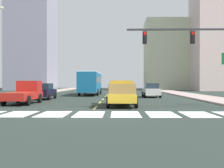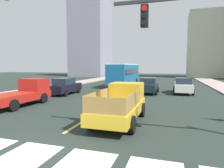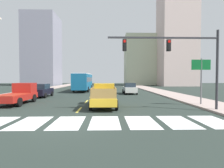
{
  "view_description": "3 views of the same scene",
  "coord_description": "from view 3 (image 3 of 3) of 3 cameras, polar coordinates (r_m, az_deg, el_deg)",
  "views": [
    {
      "loc": [
        1.61,
        -15.52,
        1.79
      ],
      "look_at": [
        0.94,
        16.02,
        1.64
      ],
      "focal_mm": 43.95,
      "sensor_mm": 36.0,
      "label": 1
    },
    {
      "loc": [
        4.49,
        -4.53,
        2.93
      ],
      "look_at": [
        -1.33,
        14.45,
        1.16
      ],
      "focal_mm": 31.32,
      "sensor_mm": 36.0,
      "label": 2
    },
    {
      "loc": [
        2.17,
        -10.0,
        2.46
      ],
      "look_at": [
        2.86,
        15.19,
        1.64
      ],
      "focal_mm": 28.98,
      "sensor_mm": 36.0,
      "label": 3
    }
  ],
  "objects": [
    {
      "name": "ground_plane",
      "position": [
        10.53,
        -13.73,
        -11.72
      ],
      "size": [
        160.0,
        160.0,
        0.0
      ],
      "primitive_type": "plane",
      "color": "#242E29"
    },
    {
      "name": "sidewalk_right",
      "position": [
        29.62,
        16.88,
        -2.83
      ],
      "size": [
        3.65,
        110.0,
        0.15
      ],
      "primitive_type": "cube",
      "color": "#A38F87",
      "rests_on": "ground"
    },
    {
      "name": "sidewalk_left",
      "position": [
        31.26,
        -27.59,
        -2.72
      ],
      "size": [
        3.65,
        110.0,
        0.15
      ],
      "primitive_type": "cube",
      "color": "#A38F87",
      "rests_on": "ground"
    },
    {
      "name": "crosswalk_stripe_3",
      "position": [
        11.13,
        -24.28,
        -11.06
      ],
      "size": [
        1.63,
        3.1,
        0.01
      ],
      "primitive_type": "cube",
      "color": "silver",
      "rests_on": "ground"
    },
    {
      "name": "crosswalk_stripe_4",
      "position": [
        10.52,
        -13.73,
        -11.69
      ],
      "size": [
        1.63,
        3.1,
        0.01
      ],
      "primitive_type": "cube",
      "color": "silver",
      "rests_on": "ground"
    },
    {
      "name": "crosswalk_stripe_5",
      "position": [
        10.3,
        -2.28,
        -11.94
      ],
      "size": [
        1.63,
        3.1,
        0.01
      ],
      "primitive_type": "cube",
      "color": "silver",
      "rests_on": "ground"
    },
    {
      "name": "crosswalk_stripe_6",
      "position": [
        10.47,
        9.22,
        -11.73
      ],
      "size": [
        1.63,
        3.1,
        0.01
      ],
      "primitive_type": "cube",
      "color": "silver",
      "rests_on": "ground"
    },
    {
      "name": "crosswalk_stripe_7",
      "position": [
        11.03,
        19.92,
        -11.12
      ],
      "size": [
        1.63,
        3.1,
        0.01
      ],
      "primitive_type": "cube",
      "color": "silver",
      "rests_on": "ground"
    },
    {
      "name": "crosswalk_stripe_8",
      "position": [
        11.92,
        29.26,
        -10.27
      ],
      "size": [
        1.63,
        3.1,
        0.01
      ],
      "primitive_type": "cube",
      "color": "silver",
      "rests_on": "ground"
    },
    {
      "name": "lane_dash_0",
      "position": [
        14.38,
        -10.34,
        -8.01
      ],
      "size": [
        0.16,
        2.4,
        0.01
      ],
      "primitive_type": "cube",
      "color": "yellow",
      "rests_on": "ground"
    },
    {
      "name": "lane_dash_1",
      "position": [
        19.28,
        -8.06,
        -5.48
      ],
      "size": [
        0.16,
        2.4,
        0.01
      ],
      "primitive_type": "cube",
      "color": "yellow",
      "rests_on": "ground"
    },
    {
      "name": "lane_dash_2",
      "position": [
        24.22,
        -6.72,
        -3.97
      ],
      "size": [
        0.16,
        2.4,
        0.01
      ],
      "primitive_type": "cube",
      "color": "yellow",
      "rests_on": "ground"
    },
    {
      "name": "lane_dash_3",
      "position": [
        29.18,
        -5.84,
        -2.97
      ],
      "size": [
        0.16,
        2.4,
        0.01
      ],
      "primitive_type": "cube",
      "color": "yellow",
      "rests_on": "ground"
    },
    {
      "name": "lane_dash_4",
      "position": [
        34.16,
        -5.21,
        -2.27
      ],
      "size": [
        0.16,
        2.4,
        0.01
      ],
      "primitive_type": "cube",
      "color": "yellow",
      "rests_on": "ground"
    },
    {
      "name": "lane_dash_5",
      "position": [
        39.14,
        -4.75,
        -1.74
      ],
      "size": [
        0.16,
        2.4,
        0.01
      ],
      "primitive_type": "cube",
      "color": "yellow",
      "rests_on": "ground"
    },
    {
      "name": "lane_dash_6",
      "position": [
        44.12,
        -4.39,
        -1.33
      ],
      "size": [
        0.16,
        2.4,
        0.01
      ],
      "primitive_type": "cube",
      "color": "yellow",
      "rests_on": "ground"
    },
    {
      "name": "lane_dash_7",
      "position": [
        49.11,
        -4.1,
        -1.0
      ],
      "size": [
        0.16,
        2.4,
        0.01
      ],
      "primitive_type": "cube",
      "color": "yellow",
      "rests_on": "ground"
    },
    {
      "name": "pickup_stakebed",
      "position": [
        15.75,
        -2.51,
        -3.69
      ],
      "size": [
        2.18,
        5.2,
        1.96
      ],
      "rotation": [
        0.0,
        0.0,
        0.04
      ],
      "color": "gold",
      "rests_on": "ground"
    },
    {
      "name": "pickup_dark",
      "position": [
        19.68,
        -27.2,
        -2.83
      ],
      "size": [
        2.18,
        5.2,
        1.96
      ],
      "rotation": [
        0.0,
        0.0,
        0.04
      ],
      "color": "#A41C15",
      "rests_on": "ground"
    },
    {
      "name": "city_bus",
      "position": [
        34.6,
        -9.1,
        1.0
      ],
      "size": [
        2.72,
        10.8,
        3.32
      ],
      "rotation": [
        0.0,
        0.0,
        -0.03
      ],
      "color": "#155A85",
      "rests_on": "ground"
    },
    {
      "name": "sedan_mid",
      "position": [
        25.19,
        -21.31,
        -1.91
      ],
      "size": [
        2.02,
        4.4,
        1.72
      ],
      "rotation": [
        0.0,
        0.0,
        -0.02
      ],
      "color": "black",
      "rests_on": "ground"
    },
    {
      "name": "sedan_near_right",
      "position": [
        27.15,
        -1.77,
        -1.51
      ],
      "size": [
        2.02,
        4.4,
        1.72
      ],
      "rotation": [
        0.0,
        0.0,
        0.0
      ],
      "color": "black",
      "rests_on": "ground"
    },
    {
      "name": "sedan_far",
      "position": [
        28.31,
        5.59,
        -1.38
      ],
      "size": [
        2.02,
        4.4,
        1.72
      ],
      "rotation": [
        0.0,
        0.0,
        -0.0
      ],
      "color": "silver",
      "rests_on": "ground"
    },
    {
      "name": "traffic_signal_gantry",
      "position": [
        14.37,
        21.48,
        8.56
      ],
      "size": [
        8.17,
        0.27,
        6.0
      ],
      "color": "#2D2D33",
      "rests_on": "ground"
    },
    {
      "name": "direction_sign_green",
      "position": [
        17.89,
        26.29,
        3.51
      ],
      "size": [
        1.7,
        0.12,
        4.2
      ],
      "color": "slate",
      "rests_on": "ground"
    },
    {
      "name": "tower_tall_centre",
      "position": [
        66.54,
        -21.05,
        9.76
      ],
      "size": [
        10.28,
        11.36,
        23.47
      ],
      "primitive_type": "cube",
      "color": "gray",
      "rests_on": "ground"
    },
    {
      "name": "block_mid_left",
      "position": [
        65.62,
        8.92,
        7.37
      ],
      "size": [
        10.92,
        7.94,
        17.54
      ],
      "primitive_type": "cube",
      "color": "beige",
      "rests_on": "ground"
    },
    {
      "name": "block_mid_right",
      "position": [
        62.55,
        19.72,
        13.64
      ],
      "size": [
        10.76,
        9.26,
        30.68
      ],
      "primitive_type": "cube",
      "color": "beige",
      "rests_on": "ground"
    }
  ]
}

